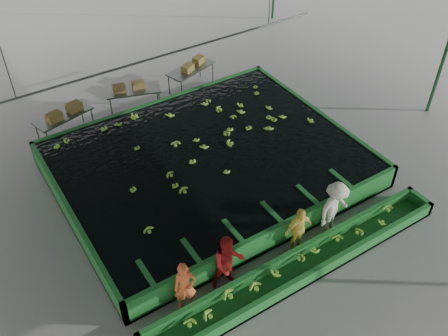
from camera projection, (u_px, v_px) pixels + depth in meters
ground at (232, 199)px, 16.73m from camera, size 80.00×80.00×0.00m
shed_roof at (234, 66)px, 13.46m from camera, size 20.00×22.00×0.04m
shed_posts at (233, 140)px, 15.10m from camera, size 20.00×22.00×5.00m
flotation_tank at (209, 164)px, 17.39m from camera, size 10.00×8.00×0.90m
tank_water at (208, 155)px, 17.13m from camera, size 9.70×7.70×0.00m
sorting_trough at (301, 267)px, 14.28m from camera, size 10.00×1.00×0.50m
cableway_rail at (157, 57)px, 17.95m from camera, size 0.08×0.08×14.00m
rail_hanger_left at (7, 71)px, 15.26m from camera, size 0.04×0.04×2.00m
rail_hanger_right at (270, 0)px, 19.33m from camera, size 0.04×0.04×2.00m
worker_a at (185, 287)px, 13.05m from camera, size 0.71×0.58×1.67m
worker_b at (228, 262)px, 13.53m from camera, size 1.06×0.92×1.87m
worker_c at (298, 229)px, 14.61m from camera, size 0.96×0.43×1.61m
worker_d at (335, 208)px, 15.10m from camera, size 1.32×0.90×1.88m
packing_table_left at (66, 125)px, 19.05m from camera, size 2.33×1.39×0.99m
packing_table_mid at (135, 100)px, 20.40m from camera, size 2.33×1.51×0.99m
packing_table_right at (191, 78)px, 21.69m from camera, size 2.35×1.48×1.00m
box_stack_left at (65, 115)px, 18.69m from camera, size 1.49×0.77×0.31m
box_stack_mid at (129, 89)px, 20.07m from camera, size 1.32×0.59×0.27m
box_stack_right at (193, 67)px, 21.42m from camera, size 1.36×0.90×0.29m
floating_bananas at (197, 143)px, 17.64m from camera, size 8.10×5.53×0.11m
trough_bananas at (302, 263)px, 14.18m from camera, size 9.47×0.63×0.13m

